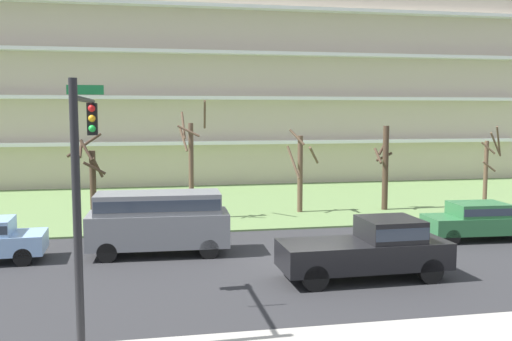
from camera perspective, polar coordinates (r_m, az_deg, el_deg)
ground at (r=20.55m, az=5.75°, el=-9.29°), size 160.00×160.00×0.00m
grass_lawn_strip at (r=33.91m, az=-1.11°, el=-3.18°), size 80.00×16.00×0.08m
apartment_building at (r=46.84m, az=-4.00°, el=8.99°), size 47.93×11.80×15.88m
tree_far_left at (r=28.87m, az=-16.04°, el=-0.67°), size 1.92×1.96×4.32m
tree_left at (r=28.36m, az=-6.46°, el=0.76°), size 1.50×1.45×5.92m
tree_center at (r=30.22m, az=4.44°, el=-0.03°), size 1.79×1.38×4.48m
tree_right at (r=31.69m, az=12.70°, el=0.35°), size 1.05×1.05×4.62m
tree_far_right at (r=33.86m, az=22.04°, el=0.13°), size 1.40×1.02×4.62m
pickup_black_near_left at (r=18.91m, az=11.32°, el=-7.54°), size 5.43×2.09×1.95m
sedan_green_center_left at (r=25.88m, az=21.23°, el=-4.54°), size 4.49×2.02×1.57m
van_gray_center_right at (r=21.85m, az=-9.67°, el=-4.68°), size 5.28×2.21×2.36m
traffic_signal_mast at (r=14.10m, az=-16.79°, el=0.59°), size 0.90×4.73×6.06m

